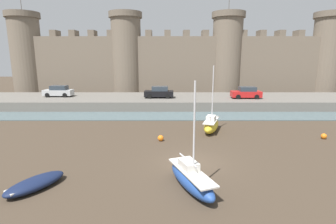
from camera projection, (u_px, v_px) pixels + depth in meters
name	position (u px, v px, depth m)	size (l,w,h in m)	color
ground_plane	(192.00, 163.00, 17.61)	(160.00, 160.00, 0.00)	#423528
water_channel	(182.00, 116.00, 31.36)	(80.00, 4.50, 0.10)	slate
quay_road	(179.00, 101.00, 38.33)	(66.89, 10.00, 1.30)	#666059
castle	(177.00, 60.00, 47.92)	(60.79, 5.90, 17.78)	#706354
sailboat_midflat_right	(212.00, 125.00, 24.84)	(2.43, 4.25, 6.22)	yellow
sailboat_near_channel_left	(191.00, 178.00, 14.02)	(2.76, 4.69, 5.85)	#234793
rowboat_foreground_left	(36.00, 183.00, 14.05)	(2.92, 3.54, 0.63)	#141E3D
mooring_buoy_near_shore	(324.00, 136.00, 22.68)	(0.48, 0.48, 0.48)	orange
mooring_buoy_near_channel	(161.00, 138.00, 22.14)	(0.50, 0.50, 0.50)	orange
car_quay_centre_east	(59.00, 91.00, 38.29)	(4.12, 1.92, 1.62)	#B2B5B7
car_quay_centre_west	(160.00, 92.00, 37.13)	(4.12, 1.92, 1.62)	black
car_quay_east	(247.00, 93.00, 36.65)	(4.12, 1.92, 1.62)	red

